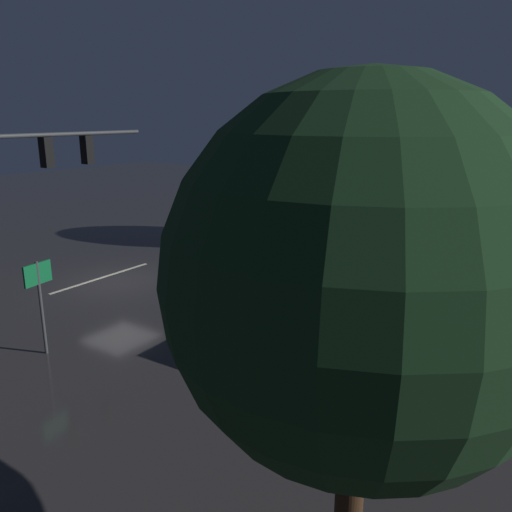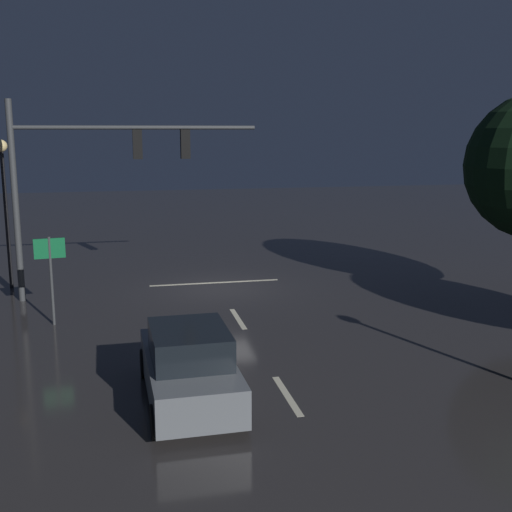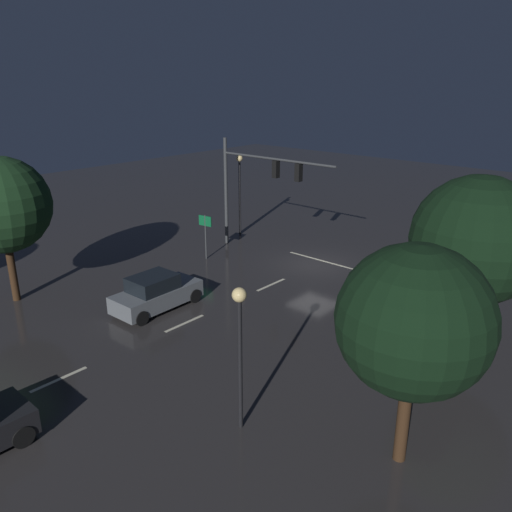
# 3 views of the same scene
# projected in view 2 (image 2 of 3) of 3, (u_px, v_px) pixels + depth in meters

# --- Properties ---
(ground_plane) EXTENTS (80.00, 80.00, 0.00)m
(ground_plane) POSITION_uv_depth(u_px,v_px,m) (218.00, 288.00, 23.78)
(ground_plane) COLOR #2D2B2B
(traffic_signal_assembly) EXTENTS (8.32, 0.47, 6.81)m
(traffic_signal_assembly) POSITION_uv_depth(u_px,v_px,m) (95.00, 165.00, 21.73)
(traffic_signal_assembly) COLOR #383A3D
(traffic_signal_assembly) RESTS_ON ground_plane
(lane_dash_far) EXTENTS (0.16, 2.20, 0.01)m
(lane_dash_far) POSITION_uv_depth(u_px,v_px,m) (238.00, 319.00, 19.95)
(lane_dash_far) COLOR beige
(lane_dash_far) RESTS_ON ground_plane
(lane_dash_mid) EXTENTS (0.16, 2.20, 0.01)m
(lane_dash_mid) POSITION_uv_depth(u_px,v_px,m) (287.00, 395.00, 14.19)
(lane_dash_mid) COLOR beige
(lane_dash_mid) RESTS_ON ground_plane
(stop_bar) EXTENTS (5.00, 0.16, 0.01)m
(stop_bar) POSITION_uv_depth(u_px,v_px,m) (215.00, 283.00, 24.64)
(stop_bar) COLOR beige
(stop_bar) RESTS_ON ground_plane
(car_approaching) EXTENTS (1.99, 4.41, 1.70)m
(car_approaching) POSITION_uv_depth(u_px,v_px,m) (189.00, 366.00, 13.75)
(car_approaching) COLOR slate
(car_approaching) RESTS_ON ground_plane
(street_lamp_right_kerb) EXTENTS (0.44, 0.44, 5.47)m
(street_lamp_right_kerb) POSITION_uv_depth(u_px,v_px,m) (4.00, 187.00, 23.09)
(street_lamp_right_kerb) COLOR black
(street_lamp_right_kerb) RESTS_ON ground_plane
(route_sign) EXTENTS (0.90, 0.19, 2.71)m
(route_sign) POSITION_uv_depth(u_px,v_px,m) (50.00, 262.00, 18.97)
(route_sign) COLOR #383A3D
(route_sign) RESTS_ON ground_plane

